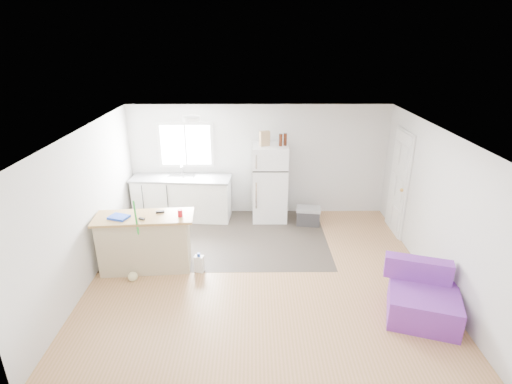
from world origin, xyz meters
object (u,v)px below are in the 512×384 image
(kitchen_cabinets, at_px, (182,197))
(peninsula, at_px, (145,242))
(mop, at_px, (134,267))
(bottle_left, at_px, (281,140))
(bottle_right, at_px, (285,139))
(refrigerator, at_px, (270,183))
(blue_tray, at_px, (119,217))
(red_cup, at_px, (180,213))
(purple_seat, at_px, (422,299))
(cleaner_jug, at_px, (199,263))
(cooler, at_px, (308,216))
(cardboard_box, at_px, (265,139))

(kitchen_cabinets, xyz_separation_m, peninsula, (-0.29, -2.02, 0.02))
(peninsula, relative_size, mop, 1.15)
(mop, height_order, bottle_left, bottle_left)
(kitchen_cabinets, height_order, bottle_right, bottle_right)
(bottle_right, bearing_deg, refrigerator, 176.31)
(blue_tray, xyz_separation_m, bottle_right, (2.81, 2.05, 0.76))
(red_cup, bearing_deg, bottle_right, 47.32)
(bottle_left, bearing_deg, mop, -137.68)
(blue_tray, bearing_deg, refrigerator, 39.45)
(purple_seat, xyz_separation_m, bottle_right, (-1.72, 3.24, 1.48))
(cleaner_jug, bearing_deg, blue_tray, -168.09)
(kitchen_cabinets, xyz_separation_m, cooler, (2.67, -0.34, -0.28))
(refrigerator, height_order, red_cup, refrigerator)
(refrigerator, distance_m, purple_seat, 3.87)
(cleaner_jug, xyz_separation_m, bottle_right, (1.56, 2.08, 1.60))
(peninsula, height_order, blue_tray, blue_tray)
(bottle_left, bearing_deg, purple_seat, -60.45)
(red_cup, distance_m, blue_tray, 0.98)
(red_cup, relative_size, bottle_left, 0.48)
(kitchen_cabinets, height_order, purple_seat, kitchen_cabinets)
(mop, relative_size, blue_tray, 4.75)
(cooler, xyz_separation_m, bottle_right, (-0.50, 0.29, 1.56))
(peninsula, xyz_separation_m, cardboard_box, (2.04, 1.95, 1.28))
(peninsula, xyz_separation_m, bottle_left, (2.36, 1.92, 1.26))
(bottle_left, xyz_separation_m, bottle_right, (0.09, 0.04, 0.00))
(purple_seat, bearing_deg, red_cup, 178.70)
(refrigerator, height_order, cooler, refrigerator)
(red_cup, xyz_separation_m, bottle_right, (1.83, 1.99, 0.72))
(kitchen_cabinets, xyz_separation_m, bottle_right, (2.17, -0.05, 1.28))
(kitchen_cabinets, distance_m, cardboard_box, 2.19)
(bottle_left, bearing_deg, refrigerator, 162.76)
(kitchen_cabinets, bearing_deg, refrigerator, 3.52)
(peninsula, relative_size, bottle_left, 6.54)
(cooler, relative_size, blue_tray, 1.78)
(mop, bearing_deg, blue_tray, 119.92)
(refrigerator, relative_size, cooler, 3.05)
(cleaner_jug, height_order, cardboard_box, cardboard_box)
(refrigerator, bearing_deg, cleaner_jug, -120.89)
(refrigerator, bearing_deg, red_cup, -127.30)
(purple_seat, distance_m, bottle_left, 3.96)
(cleaner_jug, relative_size, cardboard_box, 1.15)
(refrigerator, distance_m, bottle_right, 0.99)
(refrigerator, xyz_separation_m, cooler, (0.80, -0.31, -0.62))
(cooler, distance_m, bottle_left, 1.69)
(cooler, distance_m, bottle_right, 1.67)
(mop, bearing_deg, cardboard_box, 34.57)
(mop, bearing_deg, purple_seat, -24.31)
(blue_tray, distance_m, bottle_left, 3.46)
(cooler, height_order, purple_seat, purple_seat)
(kitchen_cabinets, xyz_separation_m, refrigerator, (1.87, -0.03, 0.34))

